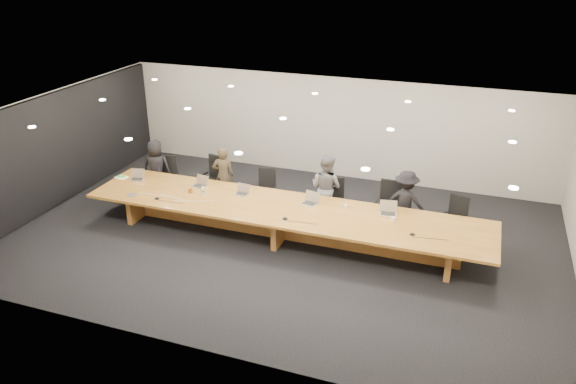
# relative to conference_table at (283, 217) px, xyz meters

# --- Properties ---
(ground) EXTENTS (12.00, 12.00, 0.00)m
(ground) POSITION_rel_conference_table_xyz_m (0.00, 0.00, -0.52)
(ground) COLOR black
(ground) RESTS_ON ground
(back_wall) EXTENTS (12.00, 0.02, 2.80)m
(back_wall) POSITION_rel_conference_table_xyz_m (0.00, 4.00, 0.88)
(back_wall) COLOR beige
(back_wall) RESTS_ON ground
(left_wall_panel) EXTENTS (0.08, 7.84, 2.74)m
(left_wall_panel) POSITION_rel_conference_table_xyz_m (-5.94, 0.00, 0.85)
(left_wall_panel) COLOR black
(left_wall_panel) RESTS_ON ground
(conference_table) EXTENTS (9.00, 1.80, 0.75)m
(conference_table) POSITION_rel_conference_table_xyz_m (0.00, 0.00, 0.00)
(conference_table) COLOR brown
(conference_table) RESTS_ON ground
(chair_far_left) EXTENTS (0.68, 0.68, 1.06)m
(chair_far_left) POSITION_rel_conference_table_xyz_m (-3.62, 1.17, 0.01)
(chair_far_left) COLOR black
(chair_far_left) RESTS_ON ground
(chair_left) EXTENTS (0.72, 0.72, 1.18)m
(chair_left) POSITION_rel_conference_table_xyz_m (-2.40, 1.28, 0.07)
(chair_left) COLOR black
(chair_left) RESTS_ON ground
(chair_mid_left) EXTENTS (0.61, 0.61, 1.03)m
(chair_mid_left) POSITION_rel_conference_table_xyz_m (-0.94, 1.31, -0.01)
(chair_mid_left) COLOR black
(chair_mid_left) RESTS_ON ground
(chair_mid_right) EXTENTS (0.66, 0.66, 1.03)m
(chair_mid_right) POSITION_rel_conference_table_xyz_m (0.82, 1.28, -0.00)
(chair_mid_right) COLOR black
(chair_mid_right) RESTS_ON ground
(chair_right) EXTENTS (0.58, 0.58, 1.12)m
(chair_right) POSITION_rel_conference_table_xyz_m (2.07, 1.31, 0.04)
(chair_right) COLOR black
(chair_right) RESTS_ON ground
(chair_far_right) EXTENTS (0.66, 0.66, 1.03)m
(chair_far_right) POSITION_rel_conference_table_xyz_m (3.55, 1.19, -0.00)
(chair_far_right) COLOR black
(chair_far_right) RESTS_ON ground
(person_a) EXTENTS (0.82, 0.64, 1.49)m
(person_a) POSITION_rel_conference_table_xyz_m (-3.89, 1.13, 0.22)
(person_a) COLOR black
(person_a) RESTS_ON ground
(person_b) EXTENTS (0.63, 0.53, 1.47)m
(person_b) POSITION_rel_conference_table_xyz_m (-2.07, 1.28, 0.21)
(person_b) COLOR #32291B
(person_b) RESTS_ON ground
(person_c) EXTENTS (0.94, 0.83, 1.62)m
(person_c) POSITION_rel_conference_table_xyz_m (0.61, 1.24, 0.29)
(person_c) COLOR #555557
(person_c) RESTS_ON ground
(person_d) EXTENTS (1.00, 0.63, 1.48)m
(person_d) POSITION_rel_conference_table_xyz_m (2.47, 1.21, 0.22)
(person_d) COLOR black
(person_d) RESTS_ON ground
(laptop_a) EXTENTS (0.38, 0.32, 0.26)m
(laptop_a) POSITION_rel_conference_table_xyz_m (-3.91, 0.27, 0.36)
(laptop_a) COLOR tan
(laptop_a) RESTS_ON conference_table
(laptop_b) EXTENTS (0.38, 0.31, 0.27)m
(laptop_b) POSITION_rel_conference_table_xyz_m (-2.28, 0.41, 0.36)
(laptop_b) COLOR #C3B495
(laptop_b) RESTS_ON conference_table
(laptop_c) EXTENTS (0.32, 0.24, 0.24)m
(laptop_c) POSITION_rel_conference_table_xyz_m (-1.15, 0.33, 0.35)
(laptop_c) COLOR tan
(laptop_c) RESTS_ON conference_table
(laptop_d) EXTENTS (0.40, 0.34, 0.27)m
(laptop_d) POSITION_rel_conference_table_xyz_m (0.48, 0.36, 0.37)
(laptop_d) COLOR #BBAC8F
(laptop_d) RESTS_ON conference_table
(laptop_e) EXTENTS (0.40, 0.32, 0.29)m
(laptop_e) POSITION_rel_conference_table_xyz_m (2.22, 0.43, 0.37)
(laptop_e) COLOR #BAAA8E
(laptop_e) RESTS_ON conference_table
(water_bottle) EXTENTS (0.07, 0.07, 0.20)m
(water_bottle) POSITION_rel_conference_table_xyz_m (-1.96, 0.00, 0.33)
(water_bottle) COLOR silver
(water_bottle) RESTS_ON conference_table
(amber_mug) EXTENTS (0.10, 0.10, 0.11)m
(amber_mug) POSITION_rel_conference_table_xyz_m (-2.31, 0.03, 0.28)
(amber_mug) COLOR brown
(amber_mug) RESTS_ON conference_table
(paper_cup_near) EXTENTS (0.09, 0.09, 0.09)m
(paper_cup_near) POSITION_rel_conference_table_xyz_m (1.29, 0.43, 0.27)
(paper_cup_near) COLOR silver
(paper_cup_near) RESTS_ON conference_table
(paper_cup_far) EXTENTS (0.09, 0.09, 0.10)m
(paper_cup_far) POSITION_rel_conference_table_xyz_m (2.37, 0.15, 0.28)
(paper_cup_far) COLOR white
(paper_cup_far) RESTS_ON conference_table
(notepad) EXTENTS (0.31, 0.26, 0.02)m
(notepad) POSITION_rel_conference_table_xyz_m (-4.35, 0.27, 0.24)
(notepad) COLOR white
(notepad) RESTS_ON conference_table
(lime_gadget) EXTENTS (0.20, 0.14, 0.03)m
(lime_gadget) POSITION_rel_conference_table_xyz_m (-4.36, 0.27, 0.26)
(lime_gadget) COLOR green
(lime_gadget) RESTS_ON notepad
(av_box) EXTENTS (0.22, 0.18, 0.03)m
(av_box) POSITION_rel_conference_table_xyz_m (-3.49, -0.57, 0.24)
(av_box) COLOR #B5B5BA
(av_box) RESTS_ON conference_table
(mic_left) EXTENTS (0.13, 0.13, 0.03)m
(mic_left) POSITION_rel_conference_table_xyz_m (-2.86, -0.53, 0.25)
(mic_left) COLOR black
(mic_left) RESTS_ON conference_table
(mic_center) EXTENTS (0.13, 0.13, 0.03)m
(mic_center) POSITION_rel_conference_table_xyz_m (0.22, -0.50, 0.25)
(mic_center) COLOR black
(mic_center) RESTS_ON conference_table
(mic_right) EXTENTS (0.15, 0.15, 0.03)m
(mic_right) POSITION_rel_conference_table_xyz_m (2.84, -0.30, 0.25)
(mic_right) COLOR black
(mic_right) RESTS_ON conference_table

